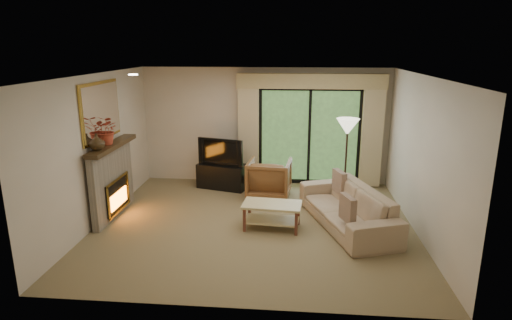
# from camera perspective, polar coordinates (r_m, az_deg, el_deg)

# --- Properties ---
(floor) EXTENTS (5.50, 5.50, 0.00)m
(floor) POSITION_cam_1_polar(r_m,az_deg,el_deg) (7.64, -0.21, -8.58)
(floor) COLOR olive
(floor) RESTS_ON ground
(ceiling) EXTENTS (5.50, 5.50, 0.00)m
(ceiling) POSITION_cam_1_polar(r_m,az_deg,el_deg) (7.01, -0.23, 11.27)
(ceiling) COLOR silver
(ceiling) RESTS_ON ground
(wall_back) EXTENTS (5.00, 0.00, 5.00)m
(wall_back) POSITION_cam_1_polar(r_m,az_deg,el_deg) (9.65, 1.18, 4.54)
(wall_back) COLOR beige
(wall_back) RESTS_ON ground
(wall_front) EXTENTS (5.00, 0.00, 5.00)m
(wall_front) POSITION_cam_1_polar(r_m,az_deg,el_deg) (4.85, -3.01, -6.31)
(wall_front) COLOR beige
(wall_front) RESTS_ON ground
(wall_left) EXTENTS (0.00, 5.00, 5.00)m
(wall_left) POSITION_cam_1_polar(r_m,az_deg,el_deg) (7.95, -20.35, 1.30)
(wall_left) COLOR beige
(wall_left) RESTS_ON ground
(wall_right) EXTENTS (0.00, 5.00, 5.00)m
(wall_right) POSITION_cam_1_polar(r_m,az_deg,el_deg) (7.48, 21.24, 0.39)
(wall_right) COLOR beige
(wall_right) RESTS_ON ground
(fireplace) EXTENTS (0.24, 1.70, 1.37)m
(fireplace) POSITION_cam_1_polar(r_m,az_deg,el_deg) (8.24, -18.63, -2.54)
(fireplace) COLOR gray
(fireplace) RESTS_ON floor
(mirror) EXTENTS (0.07, 1.45, 1.02)m
(mirror) POSITION_cam_1_polar(r_m,az_deg,el_deg) (8.00, -19.95, 6.16)
(mirror) COLOR #B7963A
(mirror) RESTS_ON wall_left
(sliding_door) EXTENTS (2.26, 0.10, 2.16)m
(sliding_door) POSITION_cam_1_polar(r_m,az_deg,el_deg) (9.63, 7.11, 3.18)
(sliding_door) COLOR black
(sliding_door) RESTS_ON floor
(curtain_left) EXTENTS (0.45, 0.18, 2.35)m
(curtain_left) POSITION_cam_1_polar(r_m,az_deg,el_deg) (9.55, -0.99, 3.81)
(curtain_left) COLOR tan
(curtain_left) RESTS_ON floor
(curtain_right) EXTENTS (0.45, 0.18, 2.35)m
(curtain_right) POSITION_cam_1_polar(r_m,az_deg,el_deg) (9.64, 15.21, 3.39)
(curtain_right) COLOR tan
(curtain_right) RESTS_ON floor
(cornice) EXTENTS (3.20, 0.24, 0.32)m
(cornice) POSITION_cam_1_polar(r_m,az_deg,el_deg) (9.36, 7.37, 10.39)
(cornice) COLOR tan
(cornice) RESTS_ON wall_back
(media_console) EXTENTS (1.16, 0.75, 0.54)m
(media_console) POSITION_cam_1_polar(r_m,az_deg,el_deg) (9.47, -4.45, -2.15)
(media_console) COLOR black
(media_console) RESTS_ON floor
(tv) EXTENTS (1.03, 0.41, 0.60)m
(tv) POSITION_cam_1_polar(r_m,az_deg,el_deg) (9.32, -4.52, 1.18)
(tv) COLOR black
(tv) RESTS_ON media_console
(armchair) EXTENTS (0.93, 0.95, 0.80)m
(armchair) POSITION_cam_1_polar(r_m,az_deg,el_deg) (8.84, 1.77, -2.47)
(armchair) COLOR brown
(armchair) RESTS_ON floor
(sofa) EXTENTS (1.63, 2.52, 0.69)m
(sofa) POSITION_cam_1_polar(r_m,az_deg,el_deg) (7.64, 12.03, -6.16)
(sofa) COLOR tan
(sofa) RESTS_ON floor
(pillow_near) EXTENTS (0.24, 0.42, 0.41)m
(pillow_near) POSITION_cam_1_polar(r_m,az_deg,el_deg) (6.92, 12.12, -6.34)
(pillow_near) COLOR #4D352A
(pillow_near) RESTS_ON sofa
(pillow_far) EXTENTS (0.24, 0.44, 0.42)m
(pillow_far) POSITION_cam_1_polar(r_m,az_deg,el_deg) (8.18, 11.04, -2.88)
(pillow_far) COLOR #4D352A
(pillow_far) RESTS_ON sofa
(coffee_table) EXTENTS (1.04, 0.63, 0.45)m
(coffee_table) POSITION_cam_1_polar(r_m,az_deg,el_deg) (7.42, 2.14, -7.44)
(coffee_table) COLOR #CEBB82
(coffee_table) RESTS_ON floor
(floor_lamp) EXTENTS (0.50, 0.50, 1.68)m
(floor_lamp) POSITION_cam_1_polar(r_m,az_deg,el_deg) (8.75, 11.88, 0.00)
(floor_lamp) COLOR beige
(floor_lamp) RESTS_ON floor
(vase) EXTENTS (0.31, 0.31, 0.28)m
(vase) POSITION_cam_1_polar(r_m,az_deg,el_deg) (7.59, -20.48, 2.27)
(vase) COLOR #362714
(vase) RESTS_ON fireplace
(branches) EXTENTS (0.52, 0.46, 0.51)m
(branches) POSITION_cam_1_polar(r_m,az_deg,el_deg) (7.93, -19.30, 3.77)
(branches) COLOR #A83A25
(branches) RESTS_ON fireplace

